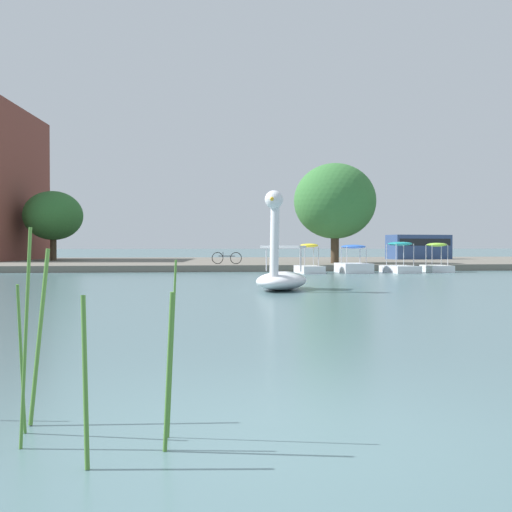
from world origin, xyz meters
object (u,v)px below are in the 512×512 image
(pedal_boat_teal, at_px, (400,263))
(tree_broadleaf_right, at_px, (335,201))
(bicycle_parked, at_px, (227,258))
(swan_boat, at_px, (281,272))
(parked_van, at_px, (419,246))
(pedal_boat_lime, at_px, (437,263))
(pedal_boat_yellow, at_px, (309,265))
(pedal_boat_blue, at_px, (353,264))
(tree_broadleaf_left, at_px, (53,216))

(pedal_boat_teal, xyz_separation_m, tree_broadleaf_right, (-2.20, 5.13, 3.54))
(tree_broadleaf_right, distance_m, bicycle_parked, 7.38)
(tree_broadleaf_right, bearing_deg, swan_boat, -109.32)
(pedal_boat_teal, bearing_deg, parked_van, 65.54)
(pedal_boat_lime, distance_m, tree_broadleaf_right, 7.36)
(tree_broadleaf_right, bearing_deg, bicycle_parked, -172.80)
(pedal_boat_teal, bearing_deg, tree_broadleaf_right, 113.16)
(pedal_boat_yellow, bearing_deg, swan_boat, -105.80)
(pedal_boat_teal, distance_m, tree_broadleaf_right, 6.61)
(pedal_boat_lime, bearing_deg, tree_broadleaf_right, 132.81)
(swan_boat, xyz_separation_m, pedal_boat_teal, (8.19, 11.97, -0.07))
(swan_boat, distance_m, pedal_boat_teal, 14.51)
(pedal_boat_yellow, height_order, pedal_boat_lime, pedal_boat_lime)
(pedal_boat_lime, relative_size, bicycle_parked, 1.24)
(pedal_boat_blue, relative_size, pedal_boat_teal, 1.00)
(tree_broadleaf_left, xyz_separation_m, bicycle_parked, (11.48, -9.72, -2.79))
(tree_broadleaf_right, bearing_deg, pedal_boat_teal, -66.84)
(pedal_boat_blue, relative_size, pedal_boat_lime, 1.13)
(pedal_boat_yellow, bearing_deg, pedal_boat_blue, 6.02)
(pedal_boat_blue, xyz_separation_m, pedal_boat_teal, (2.43, -0.19, 0.07))
(pedal_boat_blue, distance_m, bicycle_parked, 7.52)
(pedal_boat_yellow, bearing_deg, pedal_boat_teal, 0.73)
(pedal_boat_yellow, height_order, tree_broadleaf_right, tree_broadleaf_right)
(pedal_boat_lime, relative_size, tree_broadleaf_right, 0.35)
(tree_broadleaf_left, xyz_separation_m, parked_van, (27.17, 1.30, -2.13))
(pedal_boat_blue, relative_size, bicycle_parked, 1.40)
(pedal_boat_yellow, relative_size, pedal_boat_teal, 0.93)
(pedal_boat_blue, xyz_separation_m, tree_broadleaf_left, (-17.77, 13.84, 3.05))
(swan_boat, distance_m, pedal_boat_blue, 13.46)
(tree_broadleaf_right, bearing_deg, pedal_boat_lime, -47.19)
(pedal_boat_blue, height_order, bicycle_parked, pedal_boat_blue)
(pedal_boat_lime, xyz_separation_m, parked_van, (4.80, 14.91, 0.90))
(pedal_boat_lime, relative_size, tree_broadleaf_left, 0.42)
(bicycle_parked, bearing_deg, parked_van, 35.07)
(swan_boat, relative_size, pedal_boat_yellow, 1.56)
(pedal_boat_yellow, xyz_separation_m, tree_broadleaf_right, (2.63, 5.19, 3.62))
(tree_broadleaf_left, distance_m, parked_van, 27.28)
(pedal_boat_teal, relative_size, tree_broadleaf_left, 0.47)
(bicycle_parked, xyz_separation_m, parked_van, (15.69, 11.02, 0.67))
(pedal_boat_blue, height_order, tree_broadleaf_right, tree_broadleaf_right)
(parked_van, bearing_deg, pedal_boat_lime, -107.84)
(swan_boat, xyz_separation_m, tree_broadleaf_left, (-12.01, 26.00, 2.92))
(swan_boat, height_order, pedal_boat_lime, swan_boat)
(pedal_boat_yellow, xyz_separation_m, pedal_boat_lime, (6.99, 0.48, 0.03))
(pedal_boat_teal, bearing_deg, bicycle_parked, 153.72)
(pedal_boat_teal, relative_size, bicycle_parked, 1.39)
(swan_boat, distance_m, parked_van, 31.24)
(pedal_boat_yellow, bearing_deg, bicycle_parked, 131.76)
(pedal_boat_blue, bearing_deg, pedal_boat_lime, 2.82)
(pedal_boat_lime, bearing_deg, tree_broadleaf_left, 148.69)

